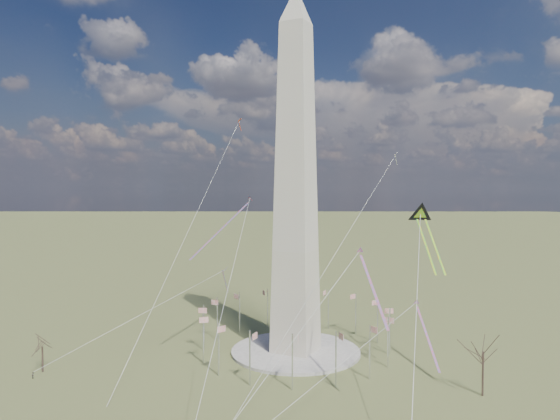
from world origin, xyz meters
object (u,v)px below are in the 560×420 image
at_px(person_west, 33,375).
at_px(washington_monument, 296,181).
at_px(tree_near, 483,349).
at_px(kite_delta_black, 422,218).

bearing_deg(person_west, washington_monument, -98.92).
bearing_deg(tree_near, washington_monument, 170.21).
height_order(tree_near, kite_delta_black, kite_delta_black).
distance_m(washington_monument, kite_delta_black, 34.87).
distance_m(washington_monument, person_west, 81.84).
distance_m(tree_near, person_west, 105.57).
xyz_separation_m(washington_monument, person_west, (-49.32, -45.14, -47.19)).
relative_size(washington_monument, tree_near, 6.75).
bearing_deg(tree_near, kite_delta_black, 137.58).
xyz_separation_m(person_west, kite_delta_black, (82.22, 51.55, 37.55)).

